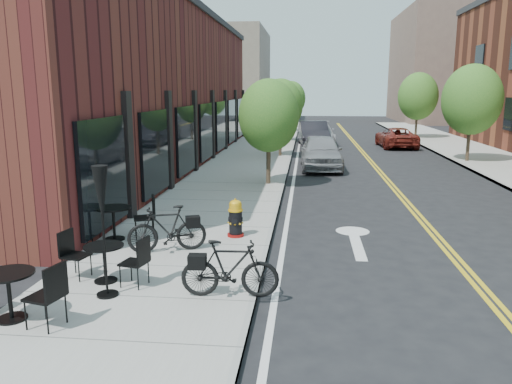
{
  "coord_description": "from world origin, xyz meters",
  "views": [
    {
      "loc": [
        0.8,
        -9.12,
        3.54
      ],
      "look_at": [
        -0.46,
        3.12,
        1.0
      ],
      "focal_mm": 35.0,
      "sensor_mm": 36.0,
      "label": 1
    }
  ],
  "objects": [
    {
      "name": "building_near",
      "position": [
        -6.5,
        14.0,
        3.5
      ],
      "size": [
        5.0,
        28.0,
        7.0
      ],
      "primitive_type": "cube",
      "color": "#441616",
      "rests_on": "ground"
    },
    {
      "name": "tree_near_d",
      "position": [
        -0.6,
        33.0,
        2.79
      ],
      "size": [
        2.4,
        2.4,
        4.11
      ],
      "color": "#382B1E",
      "rests_on": "sidewalk_near"
    },
    {
      "name": "tree_near_a",
      "position": [
        -0.6,
        9.0,
        2.6
      ],
      "size": [
        2.2,
        2.2,
        3.81
      ],
      "color": "#382B1E",
      "rests_on": "sidewalk_near"
    },
    {
      "name": "sidewalk_near",
      "position": [
        -2.0,
        10.0,
        0.06
      ],
      "size": [
        4.0,
        70.0,
        0.12
      ],
      "primitive_type": "cube",
      "color": "#9E9B93",
      "rests_on": "ground"
    },
    {
      "name": "parked_car_c",
      "position": [
        1.52,
        24.04,
        0.72
      ],
      "size": [
        2.18,
        5.05,
        1.45
      ],
      "primitive_type": "imported",
      "rotation": [
        0.0,
        0.0,
        0.03
      ],
      "color": "#A0A0A4",
      "rests_on": "ground"
    },
    {
      "name": "parked_car_far",
      "position": [
        6.3,
        22.57,
        0.62
      ],
      "size": [
        2.2,
        4.5,
        1.23
      ],
      "primitive_type": "imported",
      "rotation": [
        0.0,
        0.0,
        3.18
      ],
      "color": "maroon",
      "rests_on": "ground"
    },
    {
      "name": "ground",
      "position": [
        0.0,
        0.0,
        0.0
      ],
      "size": [
        120.0,
        120.0,
        0.0
      ],
      "primitive_type": "plane",
      "color": "black",
      "rests_on": "ground"
    },
    {
      "name": "parked_car_a",
      "position": [
        1.43,
        13.5,
        0.77
      ],
      "size": [
        1.95,
        4.55,
        1.53
      ],
      "primitive_type": "imported",
      "rotation": [
        0.0,
        0.0,
        0.03
      ],
      "color": "gray",
      "rests_on": "ground"
    },
    {
      "name": "bg_building_left",
      "position": [
        -8.0,
        48.0,
        5.0
      ],
      "size": [
        8.0,
        14.0,
        10.0
      ],
      "primitive_type": "cube",
      "color": "#726656",
      "rests_on": "ground"
    },
    {
      "name": "bistro_set_a",
      "position": [
        -3.6,
        -2.53,
        0.61
      ],
      "size": [
        1.85,
        0.94,
        0.97
      ],
      "rotation": [
        0.0,
        0.0,
        -0.24
      ],
      "color": "black",
      "rests_on": "sidewalk_near"
    },
    {
      "name": "tree_far_c",
      "position": [
        8.6,
        28.0,
        3.06
      ],
      "size": [
        2.8,
        2.8,
        4.62
      ],
      "color": "#382B1E",
      "rests_on": "sidewalk_far"
    },
    {
      "name": "bg_building_right",
      "position": [
        16.0,
        50.0,
        6.0
      ],
      "size": [
        10.0,
        16.0,
        12.0
      ],
      "primitive_type": "cube",
      "color": "brown",
      "rests_on": "ground"
    },
    {
      "name": "parked_car_b",
      "position": [
        1.19,
        22.57,
        0.79
      ],
      "size": [
        2.06,
        4.93,
        1.59
      ],
      "primitive_type": "imported",
      "rotation": [
        0.0,
        0.0,
        0.08
      ],
      "color": "black",
      "rests_on": "ground"
    },
    {
      "name": "bistro_set_c",
      "position": [
        -3.6,
        1.6,
        0.62
      ],
      "size": [
        1.89,
        1.11,
        1.0
      ],
      "rotation": [
        0.0,
        0.0,
        0.37
      ],
      "color": "black",
      "rests_on": "sidewalk_near"
    },
    {
      "name": "bicycle_right",
      "position": [
        -0.44,
        -1.36,
        0.61
      ],
      "size": [
        1.67,
        0.55,
        0.99
      ],
      "primitive_type": "imported",
      "rotation": [
        0.0,
        0.0,
        1.63
      ],
      "color": "black",
      "rests_on": "sidewalk_near"
    },
    {
      "name": "tree_near_b",
      "position": [
        -0.6,
        17.0,
        2.71
      ],
      "size": [
        2.3,
        2.3,
        3.98
      ],
      "color": "#382B1E",
      "rests_on": "sidewalk_near"
    },
    {
      "name": "fire_hydrant",
      "position": [
        -0.85,
        2.16,
        0.55
      ],
      "size": [
        0.41,
        0.41,
        0.91
      ],
      "rotation": [
        0.0,
        0.0,
        0.03
      ],
      "color": "maroon",
      "rests_on": "sidewalk_near"
    },
    {
      "name": "tree_near_c",
      "position": [
        -0.6,
        25.0,
        2.53
      ],
      "size": [
        2.1,
        2.1,
        3.67
      ],
      "color": "#382B1E",
      "rests_on": "sidewalk_near"
    },
    {
      "name": "patio_umbrella",
      "position": [
        -2.51,
        -1.52,
        1.71
      ],
      "size": [
        0.36,
        0.36,
        2.22
      ],
      "color": "black",
      "rests_on": "sidewalk_near"
    },
    {
      "name": "bicycle_left",
      "position": [
        -2.13,
        0.87,
        0.62
      ],
      "size": [
        1.74,
        1.01,
        1.01
      ],
      "primitive_type": "imported",
      "rotation": [
        0.0,
        0.0,
        -1.23
      ],
      "color": "black",
      "rests_on": "sidewalk_near"
    },
    {
      "name": "bistro_set_b",
      "position": [
        -2.79,
        -0.9,
        0.57
      ],
      "size": [
        1.68,
        0.84,
        0.89
      ],
      "rotation": [
        0.0,
        0.0,
        -0.21
      ],
      "color": "black",
      "rests_on": "sidewalk_near"
    },
    {
      "name": "tree_far_b",
      "position": [
        8.6,
        16.0,
        3.06
      ],
      "size": [
        2.8,
        2.8,
        4.62
      ],
      "color": "#382B1E",
      "rests_on": "sidewalk_far"
    }
  ]
}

